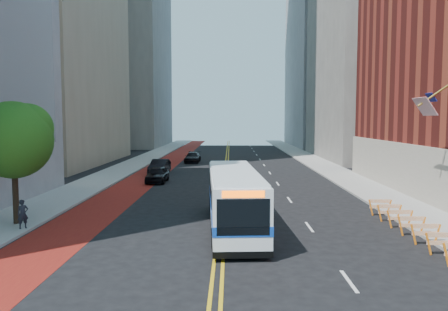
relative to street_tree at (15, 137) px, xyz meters
name	(u,v)px	position (x,y,z in m)	size (l,w,h in m)	color
ground	(218,263)	(11.24, -6.04, -4.91)	(160.00, 160.00, 0.00)	black
sidewalk_left	(117,172)	(-0.76, 23.96, -4.84)	(4.00, 140.00, 0.15)	gray
sidewalk_right	(336,172)	(23.24, 23.96, -4.84)	(4.00, 140.00, 0.15)	gray
bus_lane_paint	(152,173)	(3.14, 23.96, -4.91)	(3.60, 140.00, 0.01)	maroon
center_line_inner	(224,173)	(11.06, 23.96, -4.91)	(0.14, 140.00, 0.01)	gold
center_line_outer	(228,173)	(11.42, 23.96, -4.91)	(0.14, 140.00, 0.01)	gold
lane_dashes	(264,165)	(16.04, 31.96, -4.90)	(0.14, 98.20, 0.01)	silver
midrise_right_near	(384,22)	(34.24, 41.96, 15.09)	(18.00, 26.00, 40.00)	slate
midrise_right_far	(341,17)	(35.24, 71.96, 22.59)	(20.00, 28.00, 55.00)	gray
construction_barriers	(418,227)	(20.84, -2.62, -4.24)	(1.42, 10.91, 1.00)	orange
street_tree	(15,137)	(0.00, 0.00, 0.00)	(4.20, 4.20, 6.70)	black
transit_bus	(234,198)	(11.91, -0.28, -3.27)	(3.17, 11.56, 3.14)	silver
car_a	(157,174)	(4.92, 16.71, -4.17)	(1.76, 4.37, 1.49)	black
car_b	(160,167)	(4.12, 22.91, -4.13)	(1.65, 4.72, 1.55)	black
car_c	(193,157)	(6.60, 35.32, -4.22)	(1.94, 4.77, 1.38)	black
pedestrian	(23,214)	(0.84, -1.16, -4.00)	(0.55, 0.36, 1.52)	black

